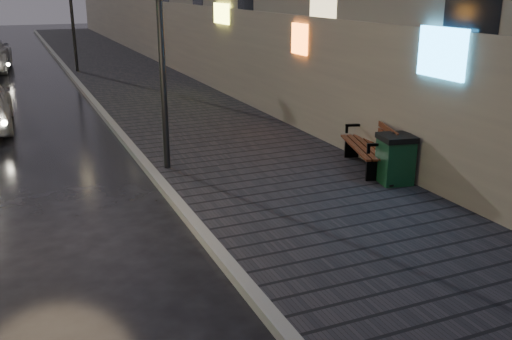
# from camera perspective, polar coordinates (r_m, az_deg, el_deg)

# --- Properties ---
(sidewalk) EXTENTS (4.60, 58.00, 0.15)m
(sidewalk) POSITION_cam_1_polar(r_m,az_deg,el_deg) (27.44, -12.87, 9.43)
(sidewalk) COLOR black
(sidewalk) RESTS_ON ground
(curb) EXTENTS (0.20, 58.00, 0.15)m
(curb) POSITION_cam_1_polar(r_m,az_deg,el_deg) (27.10, -17.90, 8.91)
(curb) COLOR slate
(curb) RESTS_ON ground
(lamp_near) EXTENTS (0.36, 0.36, 5.28)m
(lamp_near) POSITION_cam_1_polar(r_m,az_deg,el_deg) (12.07, -9.63, 15.53)
(lamp_near) COLOR black
(lamp_near) RESTS_ON sidewalk
(bench) EXTENTS (1.25, 2.12, 1.03)m
(bench) POSITION_cam_1_polar(r_m,az_deg,el_deg) (12.59, 11.49, 2.46)
(bench) COLOR black
(bench) RESTS_ON sidewalk
(trash_bin) EXTENTS (0.76, 0.76, 0.99)m
(trash_bin) POSITION_cam_1_polar(r_m,az_deg,el_deg) (11.74, 13.76, 1.12)
(trash_bin) COLOR #0E331C
(trash_bin) RESTS_ON sidewalk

